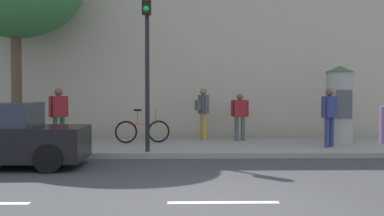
# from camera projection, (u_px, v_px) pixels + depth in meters

# --- Properties ---
(ground_plane) EXTENTS (80.00, 80.00, 0.00)m
(ground_plane) POSITION_uv_depth(u_px,v_px,m) (223.00, 203.00, 7.52)
(ground_plane) COLOR #38383A
(sidewalk_curb) EXTENTS (36.00, 4.00, 0.15)m
(sidewalk_curb) POSITION_uv_depth(u_px,v_px,m) (204.00, 147.00, 14.51)
(sidewalk_curb) COLOR gray
(sidewalk_curb) RESTS_ON ground_plane
(lane_markings) EXTENTS (25.80, 0.16, 0.01)m
(lane_markings) POSITION_uv_depth(u_px,v_px,m) (223.00, 202.00, 7.52)
(lane_markings) COLOR silver
(lane_markings) RESTS_ON ground_plane
(building_backdrop) EXTENTS (36.00, 5.00, 8.88)m
(building_backdrop) POSITION_uv_depth(u_px,v_px,m) (199.00, 28.00, 19.37)
(building_backdrop) COLOR #B7A893
(building_backdrop) RESTS_ON ground_plane
(traffic_light) EXTENTS (0.24, 0.45, 4.47)m
(traffic_light) POSITION_uv_depth(u_px,v_px,m) (147.00, 42.00, 12.63)
(traffic_light) COLOR black
(traffic_light) RESTS_ON sidewalk_curb
(poster_column) EXTENTS (0.95, 0.95, 2.48)m
(poster_column) POSITION_uv_depth(u_px,v_px,m) (339.00, 104.00, 15.09)
(poster_column) COLOR #9E9B93
(poster_column) RESTS_ON sidewalk_curb
(pedestrian_with_bag) EXTENTS (0.54, 0.51, 1.75)m
(pedestrian_with_bag) POSITION_uv_depth(u_px,v_px,m) (329.00, 112.00, 13.85)
(pedestrian_with_bag) COLOR navy
(pedestrian_with_bag) RESTS_ON sidewalk_curb
(pedestrian_in_dark_shirt) EXTENTS (0.52, 0.52, 1.76)m
(pedestrian_in_dark_shirt) POSITION_uv_depth(u_px,v_px,m) (58.00, 112.00, 13.88)
(pedestrian_in_dark_shirt) COLOR #1E5938
(pedestrian_in_dark_shirt) RESTS_ON sidewalk_curb
(pedestrian_near_pole) EXTENTS (0.48, 0.58, 1.79)m
(pedestrian_near_pole) POSITION_uv_depth(u_px,v_px,m) (203.00, 109.00, 15.98)
(pedestrian_near_pole) COLOR #B78C33
(pedestrian_near_pole) RESTS_ON sidewalk_curb
(pedestrian_with_backpack) EXTENTS (0.61, 0.32, 1.59)m
(pedestrian_with_backpack) POSITION_uv_depth(u_px,v_px,m) (240.00, 113.00, 15.69)
(pedestrian_with_backpack) COLOR #4C4C51
(pedestrian_with_backpack) RESTS_ON sidewalk_curb
(bicycle_leaning) EXTENTS (1.75, 0.39, 1.09)m
(bicycle_leaning) POSITION_uv_depth(u_px,v_px,m) (142.00, 131.00, 15.05)
(bicycle_leaning) COLOR black
(bicycle_leaning) RESTS_ON sidewalk_curb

